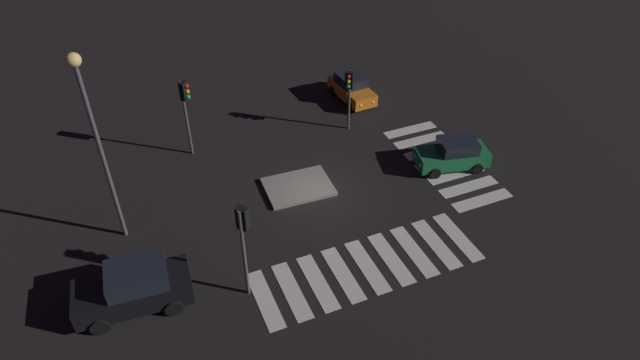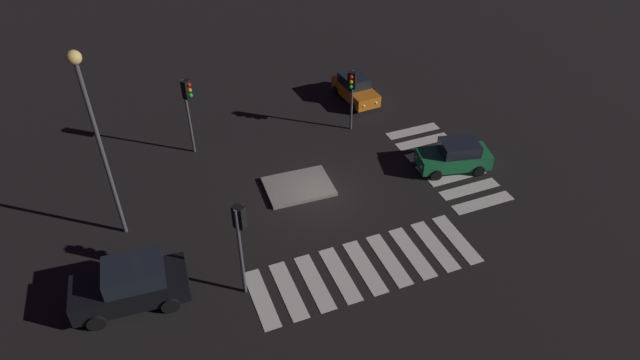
{
  "view_description": "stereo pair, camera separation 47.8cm",
  "coord_description": "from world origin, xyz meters",
  "px_view_note": "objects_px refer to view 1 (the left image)",
  "views": [
    {
      "loc": [
        -8.2,
        -19.16,
        17.32
      ],
      "look_at": [
        0.0,
        0.0,
        1.0
      ],
      "focal_mm": 30.73,
      "sensor_mm": 36.0,
      "label": 1
    },
    {
      "loc": [
        -7.76,
        -19.35,
        17.32
      ],
      "look_at": [
        0.0,
        0.0,
        1.0
      ],
      "focal_mm": 30.73,
      "sensor_mm": 36.0,
      "label": 2
    }
  ],
  "objects_px": {
    "traffic_island": "(298,187)",
    "traffic_light_north": "(349,87)",
    "street_lamp": "(93,123)",
    "car_green": "(453,154)",
    "traffic_light_west": "(186,101)",
    "car_orange": "(352,88)",
    "car_black": "(134,288)",
    "traffic_light_south": "(244,230)"
  },
  "relations": [
    {
      "from": "traffic_island",
      "to": "traffic_light_north",
      "type": "xyz_separation_m",
      "value": [
        4.62,
        3.93,
        2.73
      ]
    },
    {
      "from": "traffic_light_north",
      "to": "street_lamp",
      "type": "distance_m",
      "value": 14.0
    },
    {
      "from": "car_green",
      "to": "traffic_light_west",
      "type": "distance_m",
      "value": 14.09
    },
    {
      "from": "traffic_light_west",
      "to": "traffic_island",
      "type": "bearing_deg",
      "value": 0.26
    },
    {
      "from": "car_orange",
      "to": "traffic_light_north",
      "type": "xyz_separation_m",
      "value": [
        -1.73,
        -3.1,
        2.03
      ]
    },
    {
      "from": "car_black",
      "to": "traffic_light_south",
      "type": "distance_m",
      "value": 5.03
    },
    {
      "from": "car_green",
      "to": "street_lamp",
      "type": "height_order",
      "value": "street_lamp"
    },
    {
      "from": "traffic_island",
      "to": "car_black",
      "type": "height_order",
      "value": "car_black"
    },
    {
      "from": "traffic_light_north",
      "to": "traffic_light_south",
      "type": "bearing_deg",
      "value": -5.33
    },
    {
      "from": "car_orange",
      "to": "street_lamp",
      "type": "distance_m",
      "value": 17.18
    },
    {
      "from": "car_orange",
      "to": "car_green",
      "type": "bearing_deg",
      "value": 7.72
    },
    {
      "from": "traffic_light_south",
      "to": "traffic_light_west",
      "type": "bearing_deg",
      "value": 47.89
    },
    {
      "from": "traffic_light_north",
      "to": "street_lamp",
      "type": "relative_size",
      "value": 0.42
    },
    {
      "from": "car_orange",
      "to": "car_black",
      "type": "bearing_deg",
      "value": -56.54
    },
    {
      "from": "traffic_light_north",
      "to": "traffic_light_south",
      "type": "distance_m",
      "value": 12.87
    },
    {
      "from": "traffic_light_north",
      "to": "traffic_light_west",
      "type": "xyz_separation_m",
      "value": [
        -8.74,
        1.1,
        0.5
      ]
    },
    {
      "from": "traffic_island",
      "to": "traffic_light_south",
      "type": "relative_size",
      "value": 0.78
    },
    {
      "from": "car_orange",
      "to": "street_lamp",
      "type": "relative_size",
      "value": 0.42
    },
    {
      "from": "car_black",
      "to": "traffic_light_north",
      "type": "xyz_separation_m",
      "value": [
        13.13,
        8.28,
        1.86
      ]
    },
    {
      "from": "car_green",
      "to": "traffic_light_south",
      "type": "relative_size",
      "value": 0.9
    },
    {
      "from": "car_green",
      "to": "car_orange",
      "type": "height_order",
      "value": "car_green"
    },
    {
      "from": "traffic_island",
      "to": "traffic_light_south",
      "type": "xyz_separation_m",
      "value": [
        -4.21,
        -5.42,
        3.25
      ]
    },
    {
      "from": "car_green",
      "to": "traffic_light_north",
      "type": "relative_size",
      "value": 1.07
    },
    {
      "from": "traffic_island",
      "to": "traffic_light_north",
      "type": "bearing_deg",
      "value": 40.4
    },
    {
      "from": "traffic_island",
      "to": "street_lamp",
      "type": "xyz_separation_m",
      "value": [
        -8.45,
        -0.02,
        5.85
      ]
    },
    {
      "from": "traffic_island",
      "to": "traffic_light_west",
      "type": "distance_m",
      "value": 7.26
    },
    {
      "from": "traffic_island",
      "to": "traffic_light_south",
      "type": "bearing_deg",
      "value": -127.88
    },
    {
      "from": "car_black",
      "to": "traffic_island",
      "type": "bearing_deg",
      "value": -148.5
    },
    {
      "from": "car_green",
      "to": "traffic_light_north",
      "type": "bearing_deg",
      "value": -44.27
    },
    {
      "from": "traffic_light_west",
      "to": "street_lamp",
      "type": "relative_size",
      "value": 0.49
    },
    {
      "from": "car_green",
      "to": "car_orange",
      "type": "bearing_deg",
      "value": -65.41
    },
    {
      "from": "car_black",
      "to": "car_green",
      "type": "distance_m",
      "value": 16.87
    },
    {
      "from": "car_orange",
      "to": "traffic_light_south",
      "type": "relative_size",
      "value": 0.85
    },
    {
      "from": "car_orange",
      "to": "traffic_light_west",
      "type": "relative_size",
      "value": 0.86
    },
    {
      "from": "traffic_island",
      "to": "street_lamp",
      "type": "relative_size",
      "value": 0.38
    },
    {
      "from": "car_black",
      "to": "traffic_light_north",
      "type": "bearing_deg",
      "value": -143.33
    },
    {
      "from": "car_green",
      "to": "car_orange",
      "type": "relative_size",
      "value": 1.06
    },
    {
      "from": "traffic_light_west",
      "to": "car_green",
      "type": "bearing_deg",
      "value": 22.87
    },
    {
      "from": "car_black",
      "to": "street_lamp",
      "type": "distance_m",
      "value": 6.6
    },
    {
      "from": "traffic_light_north",
      "to": "traffic_light_west",
      "type": "bearing_deg",
      "value": -59.15
    },
    {
      "from": "traffic_island",
      "to": "car_orange",
      "type": "distance_m",
      "value": 9.5
    },
    {
      "from": "traffic_light_west",
      "to": "street_lamp",
      "type": "xyz_separation_m",
      "value": [
        -4.32,
        -5.06,
        2.62
      ]
    }
  ]
}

